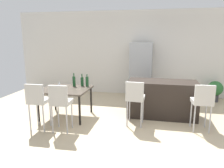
% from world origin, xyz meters
% --- Properties ---
extents(ground_plane, '(10.00, 10.00, 0.00)m').
position_xyz_m(ground_plane, '(0.00, 0.00, 0.00)').
color(ground_plane, '#C6B28E').
extents(back_wall, '(10.00, 0.12, 2.90)m').
position_xyz_m(back_wall, '(0.00, 2.73, 1.45)').
color(back_wall, silver).
rests_on(back_wall, ground_plane).
extents(kitchen_island, '(1.72, 0.79, 0.92)m').
position_xyz_m(kitchen_island, '(0.24, 0.64, 0.46)').
color(kitchen_island, black).
rests_on(kitchen_island, ground_plane).
extents(bar_chair_left, '(0.42, 0.42, 1.05)m').
position_xyz_m(bar_chair_left, '(-0.37, -0.13, 0.70)').
color(bar_chair_left, beige).
rests_on(bar_chair_left, ground_plane).
extents(bar_chair_middle, '(0.43, 0.43, 1.05)m').
position_xyz_m(bar_chair_middle, '(1.06, -0.13, 0.70)').
color(bar_chair_middle, beige).
rests_on(bar_chair_middle, ground_plane).
extents(dining_table, '(1.17, 1.00, 0.74)m').
position_xyz_m(dining_table, '(-2.14, 0.08, 0.67)').
color(dining_table, '#4C4238').
rests_on(dining_table, ground_plane).
extents(dining_chair_near, '(0.41, 0.41, 1.05)m').
position_xyz_m(dining_chair_near, '(-2.41, -0.78, 0.70)').
color(dining_chair_near, beige).
rests_on(dining_chair_near, ground_plane).
extents(dining_chair_far, '(0.42, 0.42, 1.05)m').
position_xyz_m(dining_chair_far, '(-1.88, -0.78, 0.70)').
color(dining_chair_far, beige).
rests_on(dining_chair_far, ground_plane).
extents(wine_bottle_inner, '(0.08, 0.08, 0.32)m').
position_xyz_m(wine_bottle_inner, '(-1.84, 0.47, 0.86)').
color(wine_bottle_inner, '#194723').
rests_on(wine_bottle_inner, dining_table).
extents(wine_bottle_end, '(0.08, 0.08, 0.32)m').
position_xyz_m(wine_bottle_end, '(-1.69, 0.44, 0.87)').
color(wine_bottle_end, '#194723').
rests_on(wine_bottle_end, dining_table).
extents(wine_bottle_right, '(0.08, 0.08, 0.35)m').
position_xyz_m(wine_bottle_right, '(-2.03, 0.38, 0.88)').
color(wine_bottle_right, '#194723').
rests_on(wine_bottle_right, dining_table).
extents(wine_glass_left, '(0.07, 0.07, 0.17)m').
position_xyz_m(wine_glass_left, '(-2.33, 0.14, 0.86)').
color(wine_glass_left, silver).
rests_on(wine_glass_left, dining_table).
extents(refrigerator, '(0.72, 0.68, 1.84)m').
position_xyz_m(refrigerator, '(-0.43, 2.29, 0.92)').
color(refrigerator, '#939699').
rests_on(refrigerator, ground_plane).
extents(potted_plant, '(0.46, 0.46, 0.66)m').
position_xyz_m(potted_plant, '(1.92, 2.28, 0.39)').
color(potted_plant, '#38383D').
rests_on(potted_plant, ground_plane).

